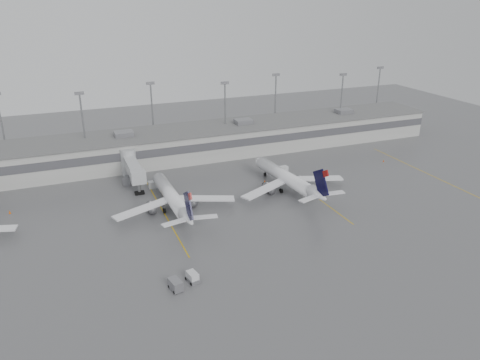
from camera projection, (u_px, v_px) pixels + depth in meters
name	position (u px, v px, depth m)	size (l,w,h in m)	color
ground	(287.00, 250.00, 86.66)	(260.00, 260.00, 0.00)	#4B4B4D
terminal	(195.00, 142.00, 135.04)	(152.00, 17.00, 9.45)	#A6A6A1
light_masts	(189.00, 111.00, 137.08)	(142.40, 8.00, 20.60)	gray
jet_bridge_right	(131.00, 166.00, 117.53)	(4.00, 17.20, 7.00)	#AAACAF
stand_markings	(239.00, 200.00, 107.33)	(105.25, 40.00, 0.01)	#C69C0B
jet_mid_left	(173.00, 198.00, 101.34)	(26.98, 30.23, 9.78)	white
jet_mid_right	(288.00, 178.00, 111.58)	(27.71, 31.20, 10.10)	white
baggage_tug	(193.00, 278.00, 77.07)	(2.15, 2.88, 1.68)	silver
baggage_cart	(175.00, 285.00, 74.84)	(2.08, 2.99, 1.76)	slate
gse_uld_b	(153.00, 185.00, 113.98)	(2.35, 1.56, 1.66)	silver
gse_uld_c	(283.00, 169.00, 123.90)	(2.27, 1.52, 1.61)	silver
gse_loader	(128.00, 180.00, 116.13)	(1.89, 3.02, 1.89)	slate
cone_a	(10.00, 212.00, 100.80)	(0.47, 0.47, 0.75)	#E95604
cone_b	(166.00, 199.00, 107.13)	(0.41, 0.41, 0.66)	#E95604
cone_c	(265.00, 181.00, 117.53)	(0.38, 0.38, 0.61)	#E95604
cone_d	(384.00, 161.00, 131.69)	(0.37, 0.37, 0.60)	#E95604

